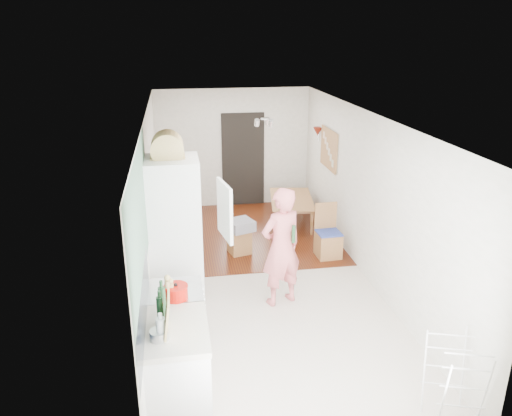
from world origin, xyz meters
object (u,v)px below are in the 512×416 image
object	(u,v)px
dining_table	(293,213)
stool	(239,241)
dining_chair	(329,232)
drying_rack	(454,381)
person	(281,237)

from	to	relation	value
dining_table	stool	bearing A→B (deg)	144.07
dining_chair	stool	xyz separation A→B (m)	(-1.45, 0.39, -0.23)
stool	drying_rack	xyz separation A→B (m)	(1.54, -4.15, 0.21)
person	dining_chair	xyz separation A→B (m)	(1.09, 1.31, -0.54)
person	dining_table	bearing A→B (deg)	-127.87
dining_table	drying_rack	bearing A→B (deg)	-167.89
dining_chair	drying_rack	size ratio (longest dim) A/B	1.05
drying_rack	dining_table	bearing A→B (deg)	111.38
stool	person	bearing A→B (deg)	-78.26
person	stool	bearing A→B (deg)	-99.59
dining_table	stool	distance (m)	1.74
dining_table	drying_rack	size ratio (longest dim) A/B	1.42
dining_table	dining_chair	world-z (taller)	dining_chair
dining_table	dining_chair	bearing A→B (deg)	-163.51
dining_chair	stool	world-z (taller)	dining_chair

